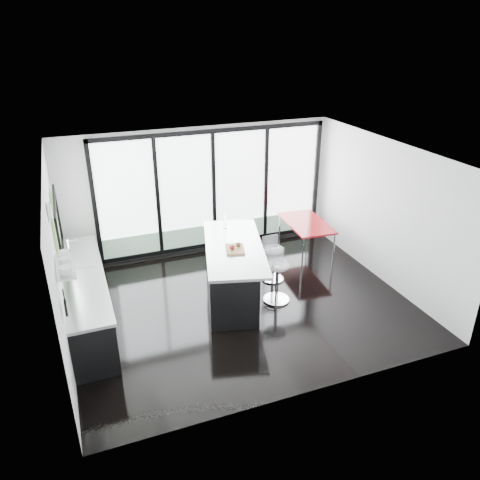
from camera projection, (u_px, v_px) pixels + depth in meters
name	position (u px, v px, depth m)	size (l,w,h in m)	color
floor	(241.00, 303.00, 8.71)	(6.00, 5.00, 0.00)	black
ceiling	(241.00, 156.00, 7.53)	(6.00, 5.00, 0.00)	white
wall_back	(212.00, 195.00, 10.35)	(6.00, 0.09, 2.80)	silver
wall_front	(310.00, 309.00, 6.00)	(6.00, 0.00, 2.80)	silver
wall_left	(58.00, 246.00, 7.32)	(0.26, 5.00, 2.80)	silver
wall_right	(385.00, 212.00, 9.09)	(0.00, 5.00, 2.80)	silver
counter_cabinets	(87.00, 298.00, 7.99)	(0.69, 3.24, 1.36)	black
island	(230.00, 270.00, 8.81)	(1.66, 2.67, 1.32)	black
bar_stool_near	(277.00, 282.00, 8.64)	(0.49, 0.49, 0.78)	silver
bar_stool_far	(273.00, 264.00, 9.37)	(0.44, 0.44, 0.71)	silver
red_table	(305.00, 238.00, 10.41)	(0.82, 1.43, 0.77)	maroon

